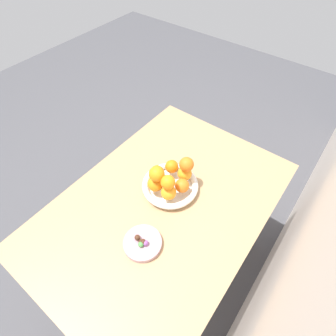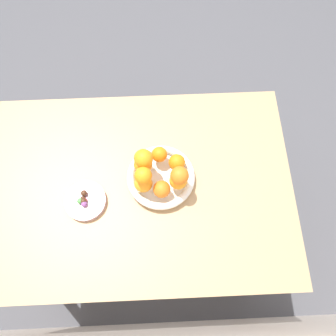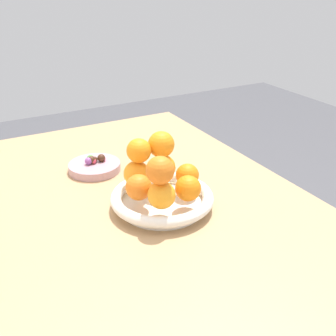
{
  "view_description": "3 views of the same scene",
  "coord_description": "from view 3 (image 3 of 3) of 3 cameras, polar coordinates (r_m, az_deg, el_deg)",
  "views": [
    {
      "loc": [
        0.45,
        0.37,
        1.68
      ],
      "look_at": [
        -0.08,
        -0.03,
        0.88
      ],
      "focal_mm": 28.0,
      "sensor_mm": 36.0,
      "label": 1
    },
    {
      "loc": [
        -0.09,
        0.37,
        1.86
      ],
      "look_at": [
        -0.1,
        -0.01,
        0.88
      ],
      "focal_mm": 35.0,
      "sensor_mm": 36.0,
      "label": 2
    },
    {
      "loc": [
        -0.84,
        0.37,
        1.25
      ],
      "look_at": [
        -0.06,
        -0.05,
        0.83
      ],
      "focal_mm": 45.0,
      "sensor_mm": 36.0,
      "label": 3
    }
  ],
  "objects": [
    {
      "name": "orange_4",
      "position": [
        1.0,
        2.64,
        -0.98
      ],
      "size": [
        0.06,
        0.06,
        0.06
      ],
      "primitive_type": "sphere",
      "color": "orange",
      "rests_on": "fruit_bowl"
    },
    {
      "name": "candy_ball_4",
      "position": [
        1.17,
        -10.72,
        0.93
      ],
      "size": [
        0.02,
        0.02,
        0.02
      ],
      "primitive_type": "sphere",
      "color": "#8C4C99",
      "rests_on": "candy_dish"
    },
    {
      "name": "orange_0",
      "position": [
        1.0,
        -4.27,
        -0.79
      ],
      "size": [
        0.06,
        0.06,
        0.06
      ],
      "primitive_type": "sphere",
      "color": "orange",
      "rests_on": "fruit_bowl"
    },
    {
      "name": "candy_ball_3",
      "position": [
        1.18,
        -9.02,
        1.36
      ],
      "size": [
        0.02,
        0.02,
        0.02
      ],
      "primitive_type": "sphere",
      "color": "#472819",
      "rests_on": "candy_dish"
    },
    {
      "name": "orange_1",
      "position": [
        0.94,
        -4.0,
        -2.62
      ],
      "size": [
        0.06,
        0.06,
        0.06
      ],
      "primitive_type": "sphere",
      "color": "orange",
      "rests_on": "fruit_bowl"
    },
    {
      "name": "orange_5",
      "position": [
        1.02,
        -0.77,
        0.07
      ],
      "size": [
        0.06,
        0.06,
        0.06
      ],
      "primitive_type": "sphere",
      "color": "orange",
      "rests_on": "fruit_bowl"
    },
    {
      "name": "orange_3",
      "position": [
        0.94,
        2.74,
        -2.76
      ],
      "size": [
        0.06,
        0.06,
        0.06
      ],
      "primitive_type": "sphere",
      "color": "orange",
      "rests_on": "fruit_bowl"
    },
    {
      "name": "candy_ball_5",
      "position": [
        1.18,
        -9.9,
        1.14
      ],
      "size": [
        0.02,
        0.02,
        0.02
      ],
      "primitive_type": "sphere",
      "color": "#472819",
      "rests_on": "candy_dish"
    },
    {
      "name": "candy_ball_6",
      "position": [
        1.19,
        -10.46,
        1.28
      ],
      "size": [
        0.02,
        0.02,
        0.02
      ],
      "primitive_type": "sphere",
      "color": "#4C9947",
      "rests_on": "candy_dish"
    },
    {
      "name": "orange_6",
      "position": [
        0.99,
        -0.92,
        3.22
      ],
      "size": [
        0.06,
        0.06,
        0.06
      ],
      "primitive_type": "sphere",
      "color": "orange",
      "rests_on": "orange_5"
    },
    {
      "name": "candy_ball_0",
      "position": [
        1.18,
        -10.03,
        0.91
      ],
      "size": [
        0.01,
        0.01,
        0.01
      ],
      "primitive_type": "sphere",
      "color": "#C6384C",
      "rests_on": "candy_dish"
    },
    {
      "name": "dining_table",
      "position": [
        1.1,
        -3.73,
        -7.71
      ],
      "size": [
        1.1,
        0.76,
        0.74
      ],
      "color": "tan",
      "rests_on": "ground_plane"
    },
    {
      "name": "candy_dish",
      "position": [
        1.19,
        -9.92,
        0.16
      ],
      "size": [
        0.14,
        0.14,
        0.02
      ],
      "primitive_type": "cylinder",
      "color": "#B28C99",
      "rests_on": "dining_table"
    },
    {
      "name": "orange_8",
      "position": [
        0.87,
        -1.09,
        -0.31
      ],
      "size": [
        0.06,
        0.06,
        0.06
      ],
      "primitive_type": "sphere",
      "color": "orange",
      "rests_on": "orange_2"
    },
    {
      "name": "candy_ball_1",
      "position": [
        1.19,
        -8.79,
        1.26
      ],
      "size": [
        0.01,
        0.01,
        0.01
      ],
      "primitive_type": "sphere",
      "color": "#C6384C",
      "rests_on": "candy_dish"
    },
    {
      "name": "orange_7",
      "position": [
        0.97,
        -3.98,
        2.37
      ],
      "size": [
        0.06,
        0.06,
        0.06
      ],
      "primitive_type": "sphere",
      "color": "orange",
      "rests_on": "orange_0"
    },
    {
      "name": "candy_ball_2",
      "position": [
        1.18,
        -10.32,
        1.09
      ],
      "size": [
        0.02,
        0.02,
        0.02
      ],
      "primitive_type": "sphere",
      "color": "#472819",
      "rests_on": "candy_dish"
    },
    {
      "name": "orange_2",
      "position": [
        0.9,
        -0.88,
        -3.69
      ],
      "size": [
        0.06,
        0.06,
        0.06
      ],
      "primitive_type": "sphere",
      "color": "orange",
      "rests_on": "fruit_bowl"
    },
    {
      "name": "fruit_bowl",
      "position": [
        0.99,
        -0.8,
        -4.26
      ],
      "size": [
        0.24,
        0.24,
        0.04
      ],
      "color": "white",
      "rests_on": "dining_table"
    }
  ]
}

